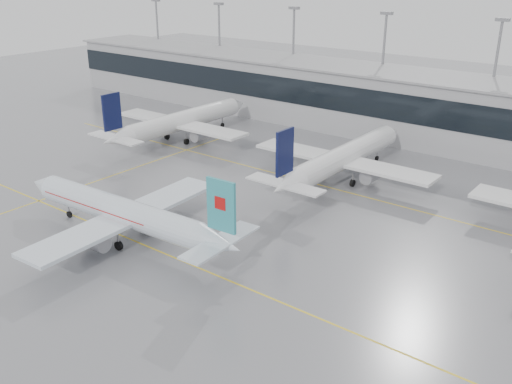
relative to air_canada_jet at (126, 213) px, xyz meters
The scene contains 11 objects.
ground 11.09m from the air_canada_jet, ahead, with size 320.00×320.00×0.00m, color gray.
taxi_line_main 11.09m from the air_canada_jet, ahead, with size 120.00×0.25×0.01m, color yellow.
taxi_line_north 32.08m from the air_canada_jet, 70.73° to the left, with size 120.00×0.25×0.01m, color yellow.
taxi_line_cross 24.89m from the air_canada_jet, 142.20° to the left, with size 0.25×60.00×0.01m, color yellow.
terminal 63.04m from the air_canada_jet, 80.38° to the left, with size 180.00×15.00×12.00m, color #99999D.
terminal_glass 55.71m from the air_canada_jet, 79.08° to the left, with size 180.00×0.20×5.00m, color black.
terminal_roof 63.59m from the air_canada_jet, 80.38° to the left, with size 182.00×16.00×0.40m, color gray.
light_masts 69.62m from the air_canada_jet, 81.21° to the left, with size 156.40×1.00×22.60m.
air_canada_jet is the anchor object (origin of this frame).
parked_jet_b 41.73m from the air_canada_jet, 125.91° to the left, with size 29.64×36.96×11.72m.
parked_jet_c 35.40m from the air_canada_jet, 72.70° to the left, with size 29.64×36.96×11.72m.
Camera 1 is at (40.51, -40.03, 31.72)m, focal length 40.00 mm.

